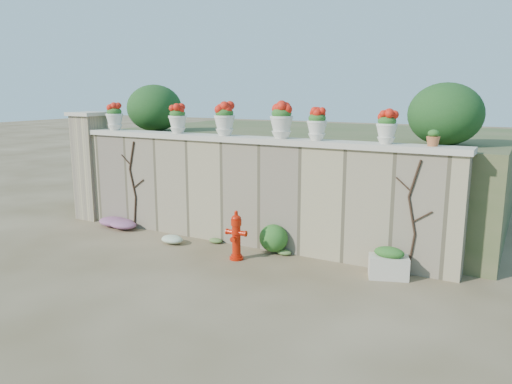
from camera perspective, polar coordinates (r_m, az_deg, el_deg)
The scene contains 21 objects.
ground at distance 8.51m, azimuth -7.44°, elevation -8.93°, with size 80.00×80.00×0.00m, color brown.
stone_wall at distance 9.68m, azimuth -1.27°, elevation -0.16°, with size 8.00×0.40×2.00m, color #978965.
wall_cap at distance 9.52m, azimuth -1.29°, elevation 6.04°, with size 8.10×0.52×0.10m, color beige.
gate_pillar at distance 12.23m, azimuth -18.32°, elevation 2.93°, with size 0.72×0.72×2.48m.
raised_fill at distance 12.50m, azimuth 6.16°, elevation 2.43°, with size 9.00×6.00×2.00m, color #384C23.
back_shrub_left at distance 12.33m, azimuth -11.52°, elevation 9.39°, with size 1.30×1.30×1.10m, color #143814.
back_shrub_right at distance 9.49m, azimuth 20.84°, elevation 8.31°, with size 1.30×1.30×1.10m, color #143814.
vine_left at distance 11.08m, azimuth -13.87°, elevation 0.95°, with size 0.60×0.04×1.91m.
vine_right at distance 8.34m, azimuth 17.45°, elevation -2.66°, with size 0.60×0.04×1.91m.
fire_hydrant at distance 8.87m, azimuth -2.27°, elevation -4.95°, with size 0.38×0.27×0.89m.
planter_box at distance 8.35m, azimuth 14.92°, elevation -7.90°, with size 0.70×0.55×0.51m.
green_shrub at distance 9.29m, azimuth 1.51°, elevation -4.94°, with size 0.69×0.62×0.66m, color #1E5119.
magenta_clump at distance 11.31m, azimuth -15.47°, elevation -3.40°, with size 0.96×0.64×0.26m, color #B824A7.
white_flowers at distance 9.96m, azimuth -9.15°, elevation -5.30°, with size 0.57×0.46×0.21m, color white.
urn_pot_0 at distance 11.54m, azimuth -15.87°, elevation 8.25°, with size 0.37×0.37×0.58m.
urn_pot_1 at distance 10.38m, azimuth -8.95°, elevation 8.22°, with size 0.37×0.37×0.58m.
urn_pot_2 at distance 9.73m, azimuth -3.62°, elevation 8.28°, with size 0.40×0.40×0.63m.
urn_pot_3 at distance 9.13m, azimuth 2.93°, elevation 8.16°, with size 0.42×0.42×0.66m.
urn_pot_4 at distance 8.85m, azimuth 6.99°, elevation 7.66°, with size 0.36×0.36×0.56m.
urn_pot_5 at distance 8.47m, azimuth 14.71°, elevation 7.14°, with size 0.34×0.34×0.54m.
terracotta_pot at distance 8.32m, azimuth 19.59°, elevation 5.75°, with size 0.21×0.21×0.25m.
Camera 1 is at (4.79, -6.38, 2.95)m, focal length 35.00 mm.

